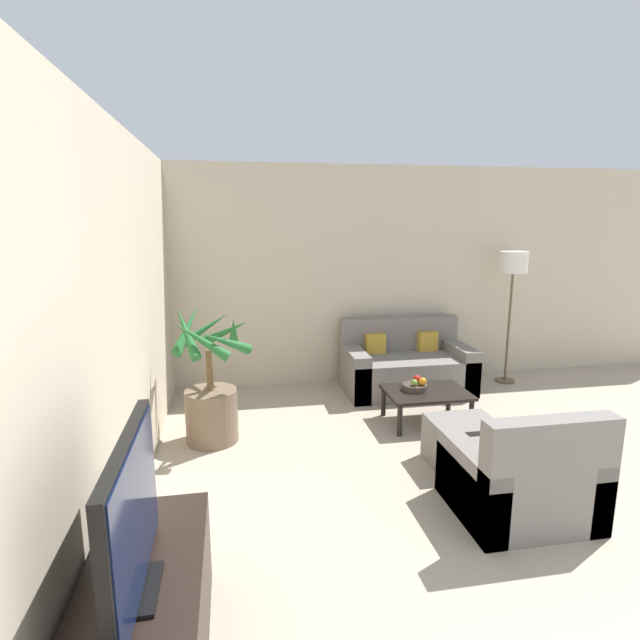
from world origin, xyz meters
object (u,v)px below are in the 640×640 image
at_px(orange_fruit, 423,381).
at_px(ottoman, 462,442).
at_px(potted_palm, 211,395).
at_px(coffee_table, 426,395).
at_px(apple_green, 414,383).
at_px(sofa_loveseat, 406,367).
at_px(floor_lamp, 513,270).
at_px(apple_red, 417,379).
at_px(armchair, 522,479).
at_px(television, 132,519).
at_px(fruit_bowl, 415,387).

height_order(orange_fruit, ottoman, orange_fruit).
relative_size(potted_palm, ottoman, 2.36).
distance_m(coffee_table, ottoman, 0.89).
bearing_deg(ottoman, apple_green, 96.04).
bearing_deg(orange_fruit, sofa_loveseat, 79.60).
bearing_deg(potted_palm, coffee_table, 1.22).
bearing_deg(ottoman, potted_palm, 158.24).
bearing_deg(sofa_loveseat, orange_fruit, -100.40).
bearing_deg(sofa_loveseat, floor_lamp, 2.61).
distance_m(apple_red, armchair, 1.77).
bearing_deg(television, fruit_bowl, 50.29).
bearing_deg(apple_green, orange_fruit, 2.13).
height_order(television, orange_fruit, television).
height_order(apple_green, ottoman, apple_green).
relative_size(television, potted_palm, 0.69).
distance_m(fruit_bowl, ottoman, 0.96).
xyz_separation_m(floor_lamp, orange_fruit, (-1.55, -1.05, -0.99)).
relative_size(apple_red, ottoman, 0.14).
bearing_deg(coffee_table, armchair, -88.90).
xyz_separation_m(potted_palm, ottoman, (2.10, -0.84, -0.25)).
bearing_deg(armchair, orange_fruit, 92.51).
distance_m(floor_lamp, apple_green, 2.19).
bearing_deg(armchair, coffee_table, 91.10).
bearing_deg(floor_lamp, apple_red, -148.56).
height_order(potted_palm, fruit_bowl, potted_palm).
height_order(fruit_bowl, apple_red, apple_red).
distance_m(potted_palm, ottoman, 2.28).
height_order(television, apple_green, television).
relative_size(apple_green, ottoman, 0.12).
distance_m(potted_palm, coffee_table, 2.14).
distance_m(apple_red, orange_fruit, 0.09).
relative_size(coffee_table, orange_fruit, 10.66).
xyz_separation_m(sofa_loveseat, ottoman, (-0.18, -1.89, -0.09)).
xyz_separation_m(apple_red, apple_green, (-0.06, -0.09, -0.01)).
relative_size(television, ottoman, 1.63).
relative_size(floor_lamp, ottoman, 3.01).
xyz_separation_m(television, fruit_bowl, (2.24, 2.69, -0.50)).
xyz_separation_m(potted_palm, floor_lamp, (3.64, 1.11, 0.99)).
distance_m(coffee_table, apple_green, 0.19).
height_order(apple_green, armchair, armchair).
xyz_separation_m(apple_green, armchair, (0.16, -1.67, -0.16)).
xyz_separation_m(sofa_loveseat, apple_green, (-0.27, -0.99, 0.15)).
bearing_deg(coffee_table, ottoman, -92.27).
height_order(floor_lamp, orange_fruit, floor_lamp).
height_order(sofa_loveseat, floor_lamp, floor_lamp).
bearing_deg(coffee_table, apple_green, 175.88).
distance_m(orange_fruit, armchair, 1.68).
bearing_deg(floor_lamp, potted_palm, -163.04).
relative_size(fruit_bowl, orange_fruit, 3.29).
bearing_deg(armchair, sofa_loveseat, 87.66).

